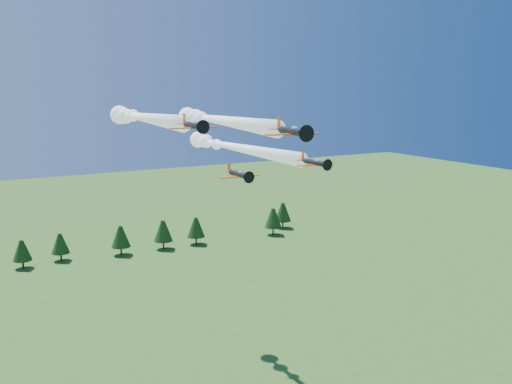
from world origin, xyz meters
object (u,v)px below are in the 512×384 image
plane_lead (218,120)px  plane_left (141,117)px  plane_slot (239,174)px  plane_right (233,147)px

plane_lead → plane_left: plane_left is taller
plane_slot → plane_lead: bearing=87.3°
plane_right → plane_lead: bearing=-128.4°
plane_left → plane_lead: bearing=-33.6°
plane_lead → plane_slot: plane_lead is taller
plane_left → plane_right: (20.25, 3.56, -6.73)m
plane_left → plane_slot: plane_left is taller
plane_lead → plane_left: bearing=150.3°
plane_lead → plane_right: size_ratio=1.01×
plane_lead → plane_left: 13.95m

